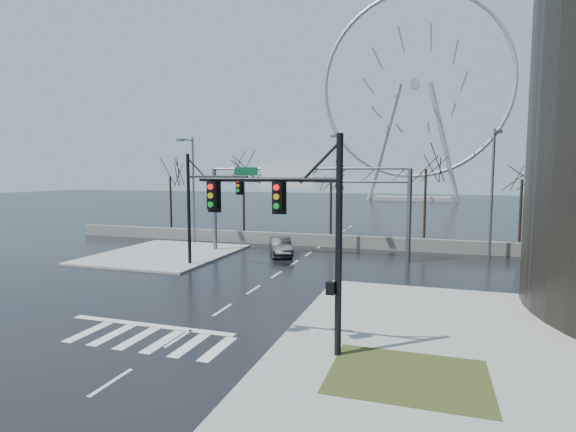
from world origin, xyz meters
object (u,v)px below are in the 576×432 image
at_px(sign_gantry, 301,192).
at_px(car, 281,246).
at_px(signal_mast_far, 202,199).
at_px(signal_mast_near, 301,223).
at_px(ferris_wheel, 415,92).

xyz_separation_m(sign_gantry, car, (-1.58, -0.30, -4.43)).
bearing_deg(signal_mast_far, car, 55.57).
height_order(signal_mast_near, sign_gantry, signal_mast_near).
relative_size(signal_mast_near, car, 1.76).
height_order(signal_mast_near, ferris_wheel, ferris_wheel).
bearing_deg(car, signal_mast_near, -93.35).
xyz_separation_m(signal_mast_far, car, (3.91, 5.70, -4.09)).
xyz_separation_m(signal_mast_near, ferris_wheel, (-0.14, 99.04, 21.26)).
height_order(signal_mast_near, signal_mast_far, same).
distance_m(ferris_wheel, car, 84.54).
distance_m(signal_mast_near, car, 20.42).
distance_m(sign_gantry, ferris_wheel, 82.91).
xyz_separation_m(signal_mast_near, signal_mast_far, (-11.01, 13.00, -0.04)).
bearing_deg(sign_gantry, signal_mast_far, -132.47).
relative_size(signal_mast_near, ferris_wheel, 0.16).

